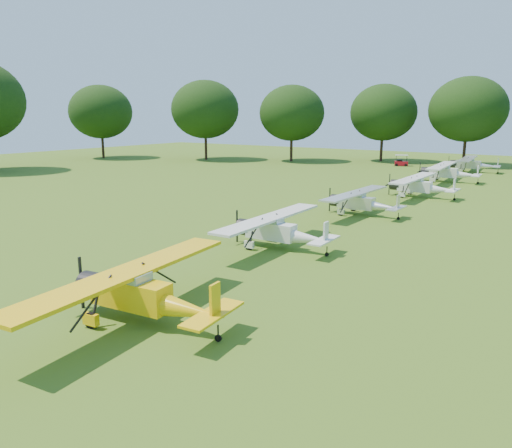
{
  "coord_description": "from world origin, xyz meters",
  "views": [
    {
      "loc": [
        14.11,
        -22.08,
        7.49
      ],
      "look_at": [
        -1.38,
        0.73,
        1.4
      ],
      "focal_mm": 35.0,
      "sensor_mm": 36.0,
      "label": 1
    }
  ],
  "objects_px": {
    "aircraft_5": "(420,185)",
    "aircraft_7": "(472,163)",
    "aircraft_6": "(447,171)",
    "aircraft_3": "(278,229)",
    "aircraft_4": "(362,201)",
    "golf_cart": "(401,162)",
    "aircraft_2": "(141,291)"
  },
  "relations": [
    {
      "from": "aircraft_2",
      "to": "aircraft_7",
      "type": "distance_m",
      "value": 58.28
    },
    {
      "from": "aircraft_7",
      "to": "golf_cart",
      "type": "xyz_separation_m",
      "value": [
        -10.37,
        2.87,
        -0.63
      ]
    },
    {
      "from": "aircraft_5",
      "to": "aircraft_6",
      "type": "relative_size",
      "value": 0.95
    },
    {
      "from": "aircraft_6",
      "to": "aircraft_7",
      "type": "distance_m",
      "value": 11.8
    },
    {
      "from": "aircraft_2",
      "to": "aircraft_7",
      "type": "bearing_deg",
      "value": 84.31
    },
    {
      "from": "aircraft_6",
      "to": "golf_cart",
      "type": "distance_m",
      "value": 17.81
    },
    {
      "from": "aircraft_2",
      "to": "aircraft_6",
      "type": "height_order",
      "value": "aircraft_2"
    },
    {
      "from": "aircraft_4",
      "to": "aircraft_2",
      "type": "bearing_deg",
      "value": -85.52
    },
    {
      "from": "aircraft_5",
      "to": "aircraft_7",
      "type": "distance_m",
      "value": 24.17
    },
    {
      "from": "aircraft_4",
      "to": "aircraft_7",
      "type": "xyz_separation_m",
      "value": [
        0.9,
        34.96,
        0.09
      ]
    },
    {
      "from": "aircraft_2",
      "to": "aircraft_5",
      "type": "xyz_separation_m",
      "value": [
        0.03,
        34.1,
        -0.07
      ]
    },
    {
      "from": "aircraft_6",
      "to": "aircraft_3",
      "type": "bearing_deg",
      "value": -94.79
    },
    {
      "from": "aircraft_7",
      "to": "golf_cart",
      "type": "relative_size",
      "value": 4.75
    },
    {
      "from": "golf_cart",
      "to": "aircraft_5",
      "type": "bearing_deg",
      "value": -87.29
    },
    {
      "from": "aircraft_5",
      "to": "aircraft_6",
      "type": "height_order",
      "value": "aircraft_6"
    },
    {
      "from": "aircraft_2",
      "to": "aircraft_7",
      "type": "relative_size",
      "value": 1.04
    },
    {
      "from": "aircraft_4",
      "to": "aircraft_5",
      "type": "relative_size",
      "value": 0.94
    },
    {
      "from": "aircraft_2",
      "to": "aircraft_5",
      "type": "bearing_deg",
      "value": 83.99
    },
    {
      "from": "aircraft_3",
      "to": "golf_cart",
      "type": "xyz_separation_m",
      "value": [
        -9.28,
        49.54,
        -0.59
      ]
    },
    {
      "from": "aircraft_3",
      "to": "aircraft_4",
      "type": "distance_m",
      "value": 11.7
    },
    {
      "from": "aircraft_2",
      "to": "aircraft_4",
      "type": "xyz_separation_m",
      "value": [
        -1.16,
        23.31,
        -0.14
      ]
    },
    {
      "from": "aircraft_4",
      "to": "golf_cart",
      "type": "xyz_separation_m",
      "value": [
        -9.46,
        37.84,
        -0.54
      ]
    },
    {
      "from": "aircraft_3",
      "to": "golf_cart",
      "type": "relative_size",
      "value": 4.57
    },
    {
      "from": "aircraft_7",
      "to": "golf_cart",
      "type": "height_order",
      "value": "aircraft_7"
    },
    {
      "from": "aircraft_7",
      "to": "aircraft_6",
      "type": "bearing_deg",
      "value": -96.61
    },
    {
      "from": "aircraft_5",
      "to": "golf_cart",
      "type": "distance_m",
      "value": 29.08
    },
    {
      "from": "aircraft_4",
      "to": "aircraft_7",
      "type": "bearing_deg",
      "value": 90.14
    },
    {
      "from": "aircraft_2",
      "to": "golf_cart",
      "type": "xyz_separation_m",
      "value": [
        -10.63,
        61.15,
        -0.68
      ]
    },
    {
      "from": "aircraft_4",
      "to": "golf_cart",
      "type": "relative_size",
      "value": 4.36
    },
    {
      "from": "aircraft_3",
      "to": "aircraft_4",
      "type": "bearing_deg",
      "value": 87.34
    },
    {
      "from": "aircraft_4",
      "to": "aircraft_3",
      "type": "bearing_deg",
      "value": -89.27
    },
    {
      "from": "aircraft_4",
      "to": "golf_cart",
      "type": "bearing_deg",
      "value": 105.66
    }
  ]
}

